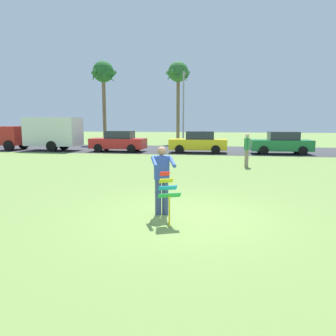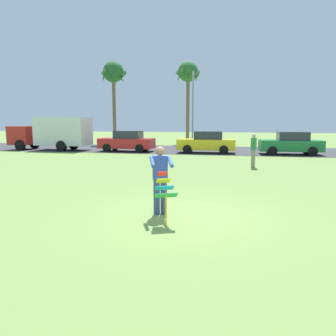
% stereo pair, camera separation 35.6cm
% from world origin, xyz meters
% --- Properties ---
extents(ground_plane, '(120.00, 120.00, 0.00)m').
position_xyz_m(ground_plane, '(0.00, 0.00, 0.00)').
color(ground_plane, olive).
extents(road_strip, '(120.00, 8.00, 0.01)m').
position_xyz_m(road_strip, '(0.00, 18.62, 0.01)').
color(road_strip, '#38383D').
rests_on(road_strip, ground).
extents(person_kite_flyer, '(0.70, 0.76, 1.73)m').
position_xyz_m(person_kite_flyer, '(-0.54, 0.04, 0.95)').
color(person_kite_flyer, '#384772').
rests_on(person_kite_flyer, ground).
extents(kite_held, '(0.58, 0.72, 1.19)m').
position_xyz_m(kite_held, '(-0.27, -0.71, 0.81)').
color(kite_held, red).
rests_on(kite_held, ground).
extents(parked_truck_red_cab, '(6.76, 2.27, 2.62)m').
position_xyz_m(parked_truck_red_cab, '(-13.02, 16.22, 1.41)').
color(parked_truck_red_cab, '#B2231E').
rests_on(parked_truck_red_cab, ground).
extents(parked_car_red, '(4.25, 1.93, 1.60)m').
position_xyz_m(parked_car_red, '(-6.85, 16.22, 0.77)').
color(parked_car_red, red).
rests_on(parked_car_red, ground).
extents(parked_car_yellow, '(4.23, 1.89, 1.60)m').
position_xyz_m(parked_car_yellow, '(-0.69, 16.22, 0.77)').
color(parked_car_yellow, yellow).
rests_on(parked_car_yellow, ground).
extents(parked_car_green, '(4.26, 1.96, 1.60)m').
position_xyz_m(parked_car_green, '(5.19, 16.22, 0.77)').
color(parked_car_green, '#1E7238').
rests_on(parked_car_green, ground).
extents(palm_tree_left_near, '(2.58, 2.71, 8.31)m').
position_xyz_m(palm_tree_left_near, '(-10.88, 24.27, 6.91)').
color(palm_tree_left_near, brown).
rests_on(palm_tree_left_near, ground).
extents(palm_tree_right_near, '(2.58, 2.71, 8.48)m').
position_xyz_m(palm_tree_right_near, '(-3.60, 26.77, 7.07)').
color(palm_tree_right_near, brown).
rests_on(palm_tree_right_near, ground).
extents(streetlight_pole, '(0.24, 1.65, 7.00)m').
position_xyz_m(streetlight_pole, '(-2.65, 23.59, 4.00)').
color(streetlight_pole, '#9E9EA3').
rests_on(streetlight_pole, ground).
extents(person_walker_far, '(0.31, 0.55, 1.73)m').
position_xyz_m(person_walker_far, '(2.25, 9.17, 0.93)').
color(person_walker_far, gray).
rests_on(person_walker_far, ground).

